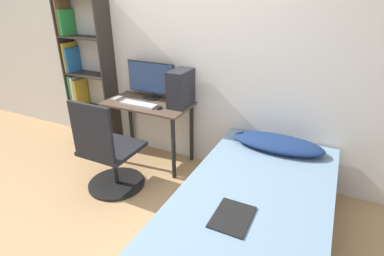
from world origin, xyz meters
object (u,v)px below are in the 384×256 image
monitor (151,80)px  pc_tower (181,88)px  office_chair (109,158)px  keyboard (139,104)px  bed (252,220)px  bookshelf (84,77)px

monitor → pc_tower: size_ratio=1.54×
office_chair → keyboard: office_chair is taller
bed → monitor: bearing=148.3°
office_chair → bed: (1.47, -0.10, -0.12)m
keyboard → bed: bearing=-24.0°
pc_tower → office_chair: bearing=-119.2°
bookshelf → office_chair: bearing=-38.1°
bookshelf → bed: 2.71m
bed → monitor: (-1.48, 0.91, 0.70)m
bookshelf → keyboard: bearing=-13.4°
bookshelf → keyboard: bookshelf is taller
bookshelf → office_chair: (1.01, -0.79, -0.49)m
bookshelf → office_chair: 1.37m
keyboard → bookshelf: bearing=166.6°
bookshelf → office_chair: size_ratio=1.86×
monitor → bookshelf: bearing=-179.2°
bookshelf → keyboard: size_ratio=4.32×
keyboard → pc_tower: (0.42, 0.18, 0.18)m
office_chair → monitor: bearing=90.1°
bed → monitor: 1.87m
office_chair → keyboard: bearing=90.6°
keyboard → pc_tower: 0.49m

